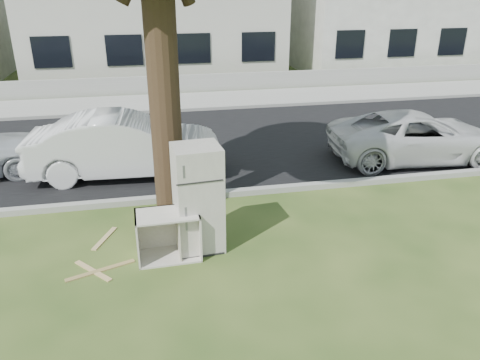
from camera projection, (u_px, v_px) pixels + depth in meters
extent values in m
plane|color=#2A4418|center=(206.00, 264.00, 7.33)|extent=(120.00, 120.00, 0.00)
cube|color=black|center=(176.00, 145.00, 12.74)|extent=(120.00, 7.00, 0.01)
cube|color=gray|center=(189.00, 199.00, 9.54)|extent=(120.00, 0.18, 0.12)
cube|color=gray|center=(168.00, 112.00, 15.95)|extent=(120.00, 0.18, 0.12)
cube|color=gray|center=(165.00, 102.00, 17.25)|extent=(120.00, 2.80, 0.01)
cube|color=gray|center=(162.00, 85.00, 18.56)|extent=(120.00, 0.15, 0.70)
cylinder|color=black|center=(163.00, 78.00, 7.87)|extent=(0.54, 0.54, 5.20)
cube|color=silver|center=(198.00, 199.00, 7.49)|extent=(0.79, 0.74, 1.77)
cube|color=silver|center=(168.00, 235.00, 7.41)|extent=(1.00, 0.64, 0.77)
cube|color=olive|center=(101.00, 270.00, 7.16)|extent=(1.03, 0.44, 0.02)
cube|color=tan|center=(93.00, 271.00, 7.15)|extent=(0.61, 0.69, 0.02)
cube|color=tan|center=(105.00, 238.00, 8.06)|extent=(0.39, 0.75, 0.02)
imported|color=silver|center=(126.00, 145.00, 10.52)|extent=(4.36, 1.74, 1.41)
imported|color=silver|center=(418.00, 136.00, 11.48)|extent=(4.44, 2.34, 1.19)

